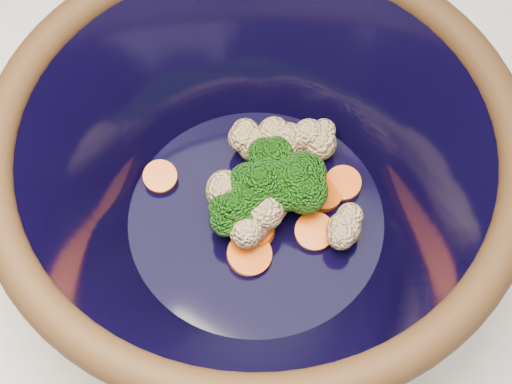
{
  "coord_description": "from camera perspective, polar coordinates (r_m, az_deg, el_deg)",
  "views": [
    {
      "loc": [
        0.1,
        -0.17,
        1.41
      ],
      "look_at": [
        -0.05,
        0.04,
        0.97
      ],
      "focal_mm": 50.0,
      "sensor_mm": 36.0,
      "label": 1
    }
  ],
  "objects": [
    {
      "name": "vegetable_pile",
      "position": [
        0.52,
        1.18,
        0.42
      ],
      "size": [
        0.17,
        0.14,
        0.05
      ],
      "color": "#608442",
      "rests_on": "mixing_bowl"
    },
    {
      "name": "mixing_bowl",
      "position": [
        0.5,
        0.0,
        0.86
      ],
      "size": [
        0.36,
        0.36,
        0.15
      ],
      "rotation": [
        0.0,
        0.0,
        -0.08
      ],
      "color": "black",
      "rests_on": "counter"
    }
  ]
}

